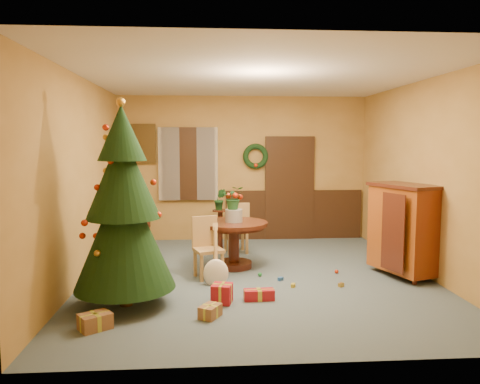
{
  "coord_description": "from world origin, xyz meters",
  "views": [
    {
      "loc": [
        -0.74,
        -6.7,
        1.97
      ],
      "look_at": [
        -0.23,
        0.4,
        1.22
      ],
      "focal_mm": 35.0,
      "sensor_mm": 36.0,
      "label": 1
    }
  ],
  "objects": [
    {
      "name": "chair_near",
      "position": [
        -0.74,
        0.06,
        0.48
      ],
      "size": [
        0.49,
        0.49,
        0.89
      ],
      "color": "#A87A43",
      "rests_on": "floor"
    },
    {
      "name": "room_envelope",
      "position": [
        0.21,
        2.7,
        1.12
      ],
      "size": [
        5.5,
        5.5,
        5.5
      ],
      "color": "#384652",
      "rests_on": "ground"
    },
    {
      "name": "urn",
      "position": [
        -0.31,
        0.54,
        0.83
      ],
      "size": [
        0.27,
        0.27,
        0.2
      ],
      "primitive_type": "cylinder",
      "color": "slate",
      "rests_on": "dining_table"
    },
    {
      "name": "gift_b",
      "position": [
        -0.56,
        -1.1,
        0.12
      ],
      "size": [
        0.29,
        0.29,
        0.24
      ],
      "color": "maroon",
      "rests_on": "floor"
    },
    {
      "name": "toy_c",
      "position": [
        0.43,
        -0.54,
        0.03
      ],
      "size": [
        0.08,
        0.09,
        0.05
      ],
      "primitive_type": "cube",
      "rotation": [
        0.0,
        0.0,
        1.15
      ],
      "color": "gold",
      "rests_on": "floor"
    },
    {
      "name": "toy_b",
      "position": [
        0.04,
        0.01,
        0.03
      ],
      "size": [
        0.06,
        0.06,
        0.06
      ],
      "primitive_type": "sphere",
      "color": "#238338",
      "rests_on": "floor"
    },
    {
      "name": "guitar",
      "position": [
        -0.62,
        -0.36,
        0.41
      ],
      "size": [
        0.41,
        0.57,
        0.8
      ],
      "primitive_type": null,
      "rotation": [
        -0.49,
        0.0,
        0.12
      ],
      "color": "white",
      "rests_on": "floor"
    },
    {
      "name": "christmas_tree",
      "position": [
        -1.73,
        -1.1,
        1.18
      ],
      "size": [
        1.21,
        1.21,
        2.49
      ],
      "color": "#382111",
      "rests_on": "floor"
    },
    {
      "name": "chair_far",
      "position": [
        -0.21,
        1.47,
        0.5
      ],
      "size": [
        0.46,
        0.46,
        0.92
      ],
      "color": "#A87A43",
      "rests_on": "floor"
    },
    {
      "name": "centerpiece_plant",
      "position": [
        -0.31,
        0.54,
        1.11
      ],
      "size": [
        0.33,
        0.28,
        0.37
      ],
      "primitive_type": "imported",
      "color": "#1E4C23",
      "rests_on": "urn"
    },
    {
      "name": "writing_desk",
      "position": [
        -2.14,
        1.79,
        0.52
      ],
      "size": [
        0.83,
        0.5,
        0.7
      ],
      "color": "black",
      "rests_on": "floor"
    },
    {
      "name": "sideboard",
      "position": [
        2.15,
        -0.11,
        0.73
      ],
      "size": [
        0.88,
        1.19,
        1.37
      ],
      "color": "#511109",
      "rests_on": "floor"
    },
    {
      "name": "toy_a",
      "position": [
        0.31,
        -0.22,
        0.03
      ],
      "size": [
        0.09,
        0.09,
        0.05
      ],
      "primitive_type": "cube",
      "rotation": [
        0.0,
        0.0,
        0.75
      ],
      "color": "#24559F",
      "rests_on": "floor"
    },
    {
      "name": "stand_plant",
      "position": [
        -0.49,
        1.86,
        0.93
      ],
      "size": [
        0.23,
        0.19,
        0.39
      ],
      "primitive_type": "imported",
      "rotation": [
        0.0,
        0.0,
        -0.06
      ],
      "color": "#19471E",
      "rests_on": "plant_stand"
    },
    {
      "name": "gift_a",
      "position": [
        -1.93,
        -1.82,
        0.08
      ],
      "size": [
        0.39,
        0.37,
        0.17
      ],
      "color": "brown",
      "rests_on": "floor"
    },
    {
      "name": "plant_stand",
      "position": [
        -0.49,
        1.86,
        0.46
      ],
      "size": [
        0.29,
        0.29,
        0.74
      ],
      "color": "black",
      "rests_on": "floor"
    },
    {
      "name": "gift_c",
      "position": [
        -0.71,
        -1.57,
        0.07
      ],
      "size": [
        0.29,
        0.32,
        0.14
      ],
      "color": "brown",
      "rests_on": "floor"
    },
    {
      "name": "toy_e",
      "position": [
        1.1,
        -0.57,
        0.03
      ],
      "size": [
        0.09,
        0.09,
        0.05
      ],
      "primitive_type": "cube",
      "rotation": [
        0.0,
        0.0,
        0.68
      ],
      "color": "#C08A2D",
      "rests_on": "floor"
    },
    {
      "name": "gift_d",
      "position": [
        -0.09,
        -1.02,
        0.07
      ],
      "size": [
        0.39,
        0.17,
        0.14
      ],
      "color": "maroon",
      "rests_on": "floor"
    },
    {
      "name": "dining_table",
      "position": [
        -0.31,
        0.54,
        0.51
      ],
      "size": [
        1.06,
        1.06,
        0.73
      ],
      "color": "black",
      "rests_on": "floor"
    },
    {
      "name": "toy_d",
      "position": [
        1.21,
        0.08,
        0.03
      ],
      "size": [
        0.06,
        0.06,
        0.06
      ],
      "primitive_type": "sphere",
      "color": "red",
      "rests_on": "floor"
    }
  ]
}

